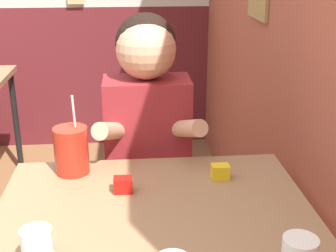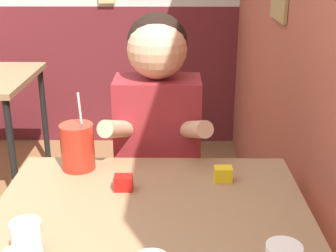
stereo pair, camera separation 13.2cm
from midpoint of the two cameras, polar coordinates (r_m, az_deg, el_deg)
The scene contains 6 objects.
main_table at distance 1.42m, azimuth -4.22°, elevation -13.88°, with size 0.96×0.86×0.77m.
person_seated at distance 1.93m, azimuth -4.43°, elevation -3.73°, with size 0.42×0.42×1.28m.
cocktail_pitcher at distance 1.66m, azimuth -13.94°, elevation -2.94°, with size 0.12×0.12×0.28m.
glass_near_pitcher at distance 1.24m, azimuth -18.69°, elevation -13.87°, with size 0.08×0.08×0.10m.
condiment_ketchup at distance 1.52m, azimuth -8.00°, elevation -7.17°, with size 0.06×0.04×0.05m.
condiment_mustard at distance 1.60m, azimuth 4.04°, elevation -5.63°, with size 0.06×0.04×0.05m.
Camera 1 is at (0.69, -0.89, 1.50)m, focal length 50.00 mm.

